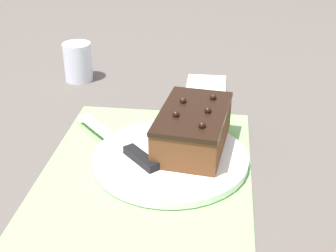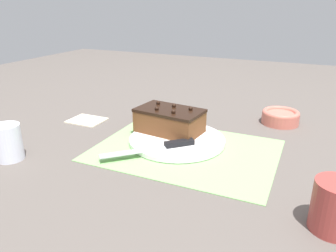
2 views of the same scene
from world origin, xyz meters
name	(u,v)px [view 2 (image 2 of 2)]	position (x,y,z in m)	size (l,w,h in m)	color
ground_plane	(185,151)	(0.00, 0.00, 0.00)	(3.00, 3.00, 0.00)	#544C47
placemat_woven	(185,150)	(0.00, 0.00, 0.00)	(0.46, 0.34, 0.00)	#7AB266
cake_plate	(177,140)	(-0.04, 0.04, 0.01)	(0.26, 0.26, 0.01)	white
chocolate_cake	(170,120)	(-0.08, 0.07, 0.05)	(0.19, 0.13, 0.08)	brown
serving_knife	(164,146)	(-0.04, -0.04, 0.02)	(0.19, 0.18, 0.01)	black
drinking_glass	(8,142)	(-0.37, -0.22, 0.04)	(0.07, 0.07, 0.09)	white
small_bowl	(280,117)	(0.20, 0.31, 0.02)	(0.11, 0.11, 0.04)	#C66656
folded_napkin	(87,120)	(-0.38, 0.08, 0.00)	(0.11, 0.09, 0.01)	beige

